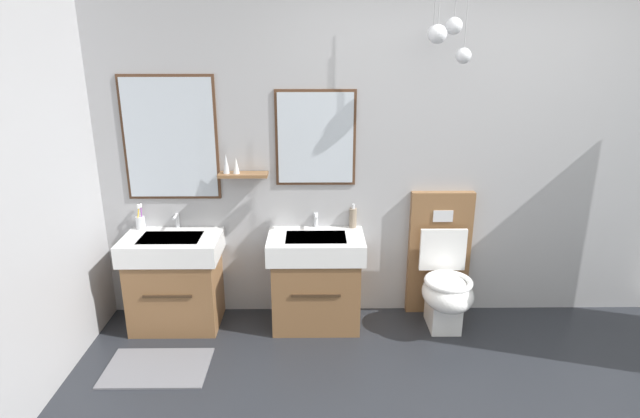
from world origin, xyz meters
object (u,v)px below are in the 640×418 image
Objects in this scene: toilet at (443,277)px; toothbrush_cup at (140,222)px; vanity_sink_right at (316,278)px; vanity_sink_left at (176,279)px; soap_dispenser at (353,217)px.

toilet is 2.34m from toothbrush_cup.
vanity_sink_left is at bearing 180.00° from vanity_sink_right.
toilet is at bearing 0.21° from vanity_sink_right.
toothbrush_cup is 1.05× the size of soap_dispenser.
toothbrush_cup is at bearing 149.09° from vanity_sink_left.
toothbrush_cup is at bearing -179.65° from soap_dispenser.
toilet reaches higher than soap_dispenser.
vanity_sink_left is 1.00× the size of vanity_sink_right.
toilet is at bearing -14.09° from soap_dispenser.
toothbrush_cup is at bearing 176.00° from toilet.
vanity_sink_right is 3.63× the size of toothbrush_cup.
toilet is (2.03, 0.00, 0.00)m from vanity_sink_left.
toothbrush_cup reaches higher than vanity_sink_right.
toothbrush_cup is (-1.34, 0.16, 0.40)m from vanity_sink_right.
soap_dispenser is (0.28, 0.17, 0.42)m from vanity_sink_right.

